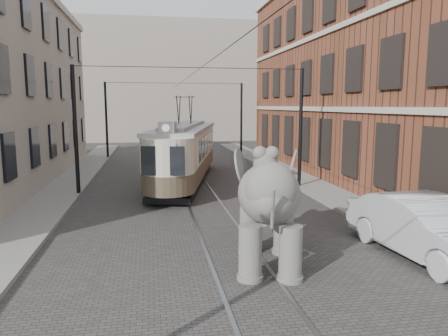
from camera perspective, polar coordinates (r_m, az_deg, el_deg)
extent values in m
plane|color=#3C3A37|center=(14.93, -0.99, -7.83)|extent=(120.00, 120.00, 0.00)
cube|color=slate|center=(16.87, 19.70, -6.15)|extent=(2.00, 60.00, 0.15)
cube|color=slate|center=(15.35, -25.98, -7.95)|extent=(2.00, 60.00, 0.15)
cube|color=brown|center=(26.72, 20.21, 11.85)|extent=(8.00, 26.00, 12.00)
cube|color=gray|center=(54.27, -7.70, 11.36)|extent=(28.00, 10.00, 14.00)
imported|color=#ACADB1|center=(12.95, 25.63, -7.32)|extent=(2.30, 5.31, 1.70)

